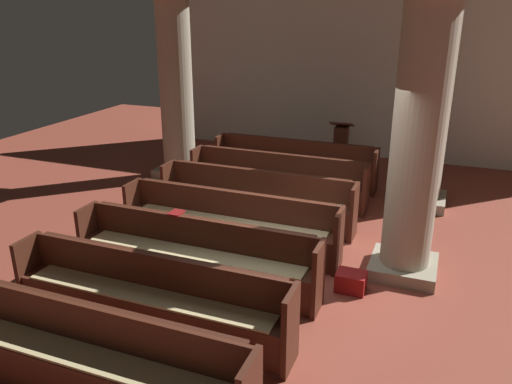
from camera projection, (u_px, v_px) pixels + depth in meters
The scene contains 15 objects.
ground_plane at pixel (296, 270), 6.99m from camera, with size 19.20×19.20×0.00m, color brown.
back_wall at pixel (377, 60), 11.53m from camera, with size 10.00×0.16×4.50m, color silver.
pew_row_0 at pixel (294, 161), 10.22m from camera, with size 3.31×0.46×0.87m.
pew_row_1 at pixel (277, 177), 9.28m from camera, with size 3.31×0.46×0.87m.
pew_row_2 at pixel (256, 196), 8.34m from camera, with size 3.31×0.47×0.87m.
pew_row_3 at pixel (229, 221), 7.40m from camera, with size 3.31×0.46×0.87m.
pew_row_4 at pixel (195, 252), 6.46m from camera, with size 3.31×0.46×0.87m.
pew_row_5 at pixel (149, 294), 5.52m from camera, with size 3.31×0.47×0.87m.
pew_row_6 at pixel (84, 354), 4.58m from camera, with size 3.31×0.46×0.87m.
pillar_aisle_side at pixel (432, 95), 8.62m from camera, with size 0.97×0.97×3.85m.
pillar_far_side at pixel (176, 81), 10.22m from camera, with size 0.97×0.97×3.85m.
pillar_aisle_rear at pixel (419, 129), 6.23m from camera, with size 0.93×0.93×3.85m.
lectern at pixel (340, 149), 11.16m from camera, with size 0.48×0.45×1.08m.
hymn_book at pixel (176, 213), 6.61m from camera, with size 0.16×0.21×0.03m, color maroon.
kneeler_box_red at pixel (351, 282), 6.46m from camera, with size 0.37×0.30×0.25m, color maroon.
Camera 1 is at (1.72, -5.96, 3.44)m, focal length 35.62 mm.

